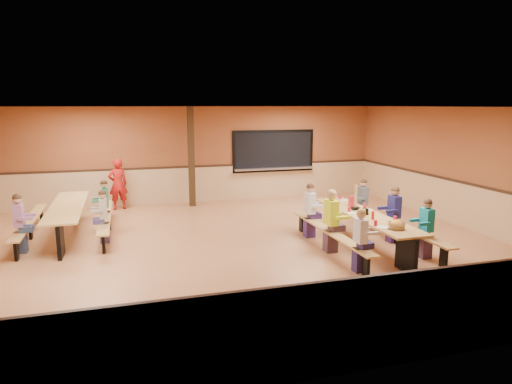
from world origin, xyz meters
name	(u,v)px	position (x,y,z in m)	size (l,w,h in m)	color
ground	(232,247)	(0.00, 0.00, 0.00)	(12.00, 12.00, 0.00)	#9E613C
room_envelope	(232,216)	(0.00, 0.00, 0.69)	(12.04, 10.04, 3.02)	brown
kitchen_pass_through	(274,153)	(2.60, 4.96, 1.49)	(2.78, 0.28, 1.38)	black
structural_post	(191,157)	(-0.20, 4.40, 1.50)	(0.18, 0.18, 3.00)	black
cafeteria_table_main	(364,224)	(2.74, -0.80, 0.53)	(1.91, 3.70, 0.74)	tan
cafeteria_table_second	(68,214)	(-3.49, 1.93, 0.53)	(1.91, 3.70, 0.74)	tan
seated_child_white_left	(360,241)	(1.92, -2.09, 0.59)	(0.35, 0.29, 1.18)	silver
seated_adult_yellow	(331,221)	(1.92, -0.87, 0.65)	(0.42, 0.34, 1.31)	#D9F81E
seated_child_grey_left	(310,211)	(1.92, 0.26, 0.62)	(0.39, 0.32, 1.25)	silver
seated_child_teal_right	(426,229)	(3.57, -1.77, 0.60)	(0.36, 0.30, 1.20)	#127D8D
seated_child_navy_right	(394,215)	(3.57, -0.64, 0.63)	(0.39, 0.32, 1.25)	#1B1A4E
seated_child_char_right	(363,203)	(3.57, 0.75, 0.60)	(0.37, 0.30, 1.20)	#4D5257
seated_child_purple_sec	(19,224)	(-4.31, 0.89, 0.62)	(0.38, 0.31, 1.23)	#97628E
seated_child_green_sec	(105,205)	(-2.66, 2.30, 0.61)	(0.38, 0.31, 1.23)	#32805A
seated_child_tan_sec	(104,217)	(-2.66, 1.16, 0.59)	(0.35, 0.29, 1.17)	#ABA08C
standing_woman	(118,184)	(-2.36, 4.52, 0.76)	(0.55, 0.36, 1.51)	#AD1613
punch_pitcher	(352,201)	(2.85, 0.00, 0.85)	(0.16, 0.16, 0.22)	red
chip_bowl	(396,225)	(2.71, -2.02, 0.81)	(0.32, 0.32, 0.15)	#FFAA28
napkin_dispenser	(365,212)	(2.72, -0.83, 0.80)	(0.10, 0.14, 0.13)	black
condiment_mustard	(364,213)	(2.59, -1.03, 0.82)	(0.06, 0.06, 0.17)	yellow
condiment_ketchup	(373,215)	(2.66, -1.25, 0.82)	(0.06, 0.06, 0.17)	#B2140F
table_paddle	(355,204)	(2.75, -0.36, 0.88)	(0.16, 0.16, 0.56)	black
place_settings	(365,212)	(2.74, -0.80, 0.80)	(0.65, 3.30, 0.11)	beige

